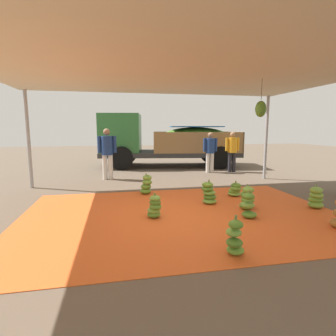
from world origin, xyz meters
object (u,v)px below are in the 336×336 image
banana_bunch_6 (209,193)px  banana_bunch_7 (235,190)px  banana_bunch_3 (155,207)px  cargo_truck_main (165,140)px  banana_bunch_4 (146,185)px  worker_2 (210,149)px  worker_1 (232,149)px  banana_bunch_0 (316,198)px  banana_bunch_5 (235,239)px  banana_bunch_2 (248,206)px  worker_0 (107,150)px  banana_bunch_8 (247,198)px

banana_bunch_6 → banana_bunch_7: 1.04m
banana_bunch_3 → cargo_truck_main: (1.54, 7.17, 0.99)m
banana_bunch_6 → banana_bunch_7: (0.90, 0.51, -0.07)m
banana_bunch_4 → worker_2: (2.91, 3.10, 0.69)m
worker_1 → worker_2: 0.92m
banana_bunch_4 → worker_1: worker_1 is taller
banana_bunch_3 → worker_2: bearing=59.5°
banana_bunch_0 → banana_bunch_3: 3.58m
banana_bunch_5 → worker_1: bearing=65.8°
banana_bunch_4 → cargo_truck_main: cargo_truck_main is taller
worker_1 → banana_bunch_6: bearing=-120.5°
banana_bunch_2 → banana_bunch_7: bearing=73.5°
banana_bunch_0 → worker_2: (-0.61, 5.10, 0.70)m
banana_bunch_7 → worker_0: 4.59m
worker_2 → banana_bunch_8: bearing=-100.7°
cargo_truck_main → banana_bunch_7: bearing=-82.7°
worker_1 → worker_2: size_ratio=1.01×
banana_bunch_4 → banana_bunch_0: bearing=-29.6°
banana_bunch_4 → cargo_truck_main: 5.52m
banana_bunch_5 → worker_0: (-1.88, 6.09, 0.78)m
banana_bunch_7 → banana_bunch_8: (-0.24, -1.10, 0.08)m
banana_bunch_3 → banana_bunch_5: 1.96m
banana_bunch_5 → banana_bunch_8: (1.19, 1.93, 0.00)m
banana_bunch_3 → worker_1: 6.37m
cargo_truck_main → worker_0: size_ratio=3.72×
banana_bunch_4 → banana_bunch_6: size_ratio=0.98×
banana_bunch_3 → cargo_truck_main: bearing=77.9°
banana_bunch_4 → banana_bunch_5: (0.80, -3.71, -0.00)m
banana_bunch_0 → banana_bunch_3: bearing=179.1°
banana_bunch_5 → banana_bunch_8: bearing=58.3°
banana_bunch_2 → banana_bunch_8: size_ratio=1.00×
banana_bunch_2 → banana_bunch_5: size_ratio=0.96×
worker_2 → worker_1: bearing=-3.1°
banana_bunch_2 → banana_bunch_7: banana_bunch_2 is taller
banana_bunch_2 → cargo_truck_main: cargo_truck_main is taller
banana_bunch_6 → banana_bunch_4: bearing=138.1°
banana_bunch_6 → cargo_truck_main: (0.15, 6.42, 0.97)m
banana_bunch_6 → worker_1: size_ratio=0.35×
banana_bunch_5 → cargo_truck_main: (0.67, 8.93, 0.97)m
cargo_truck_main → worker_1: cargo_truck_main is taller
banana_bunch_5 → worker_2: (2.11, 6.81, 0.69)m
banana_bunch_2 → cargo_truck_main: (-0.27, 7.53, 0.98)m
banana_bunch_6 → cargo_truck_main: 6.49m
banana_bunch_6 → banana_bunch_8: (0.66, -0.59, 0.00)m
banana_bunch_2 → worker_2: (1.16, 5.40, 0.70)m
banana_bunch_4 → worker_0: size_ratio=0.32×
worker_0 → worker_2: (3.99, 0.71, -0.09)m
banana_bunch_5 → worker_0: 6.42m
banana_bunch_0 → banana_bunch_4: banana_bunch_4 is taller
banana_bunch_4 → banana_bunch_7: bearing=-17.0°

